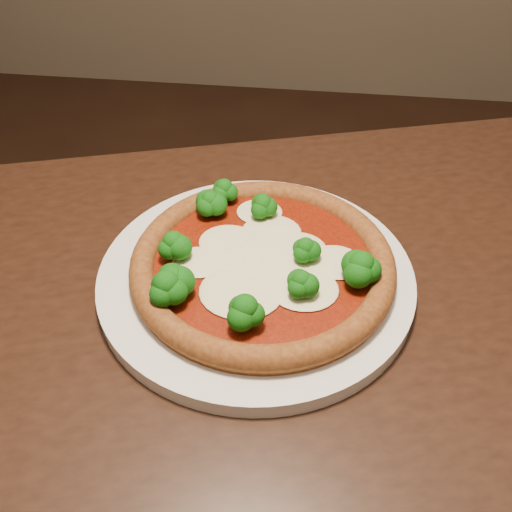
# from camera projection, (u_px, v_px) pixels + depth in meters

# --- Properties ---
(dining_table) EXTENTS (1.48, 1.09, 0.75)m
(dining_table) POSITION_uv_depth(u_px,v_px,m) (243.00, 386.00, 0.66)
(dining_table) COLOR black
(dining_table) RESTS_ON floor
(plate) EXTENTS (0.35, 0.35, 0.02)m
(plate) POSITION_uv_depth(u_px,v_px,m) (256.00, 277.00, 0.64)
(plate) COLOR silver
(plate) RESTS_ON dining_table
(pizza) EXTENTS (0.29, 0.29, 0.06)m
(pizza) POSITION_uv_depth(u_px,v_px,m) (260.00, 262.00, 0.62)
(pizza) COLOR brown
(pizza) RESTS_ON plate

